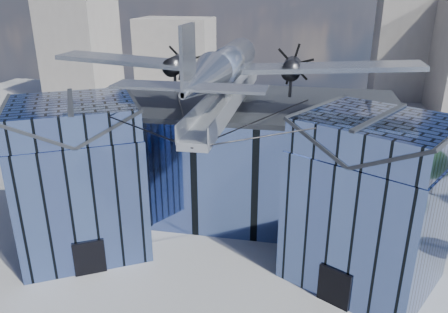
# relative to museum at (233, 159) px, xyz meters

# --- Properties ---
(ground_plane) EXTENTS (120.00, 120.00, 0.00)m
(ground_plane) POSITION_rel_museum_xyz_m (-0.00, -5.82, -5.54)
(ground_plane) COLOR gray
(museum) EXTENTS (32.88, 24.50, 17.60)m
(museum) POSITION_rel_museum_xyz_m (0.00, 0.00, 0.00)
(museum) COLOR #4E659F
(museum) RESTS_ON ground
(bg_towers) EXTENTS (77.00, 24.50, 26.00)m
(bg_towers) POSITION_rel_museum_xyz_m (1.45, 44.67, 4.47)
(bg_towers) COLOR gray
(bg_towers) RESTS_ON ground
(tree_side_w) EXTENTS (4.67, 4.67, 5.68)m
(tree_side_w) POSITION_rel_museum_xyz_m (-22.14, 7.18, -1.69)
(tree_side_w) COLOR #321F14
(tree_side_w) RESTS_ON ground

